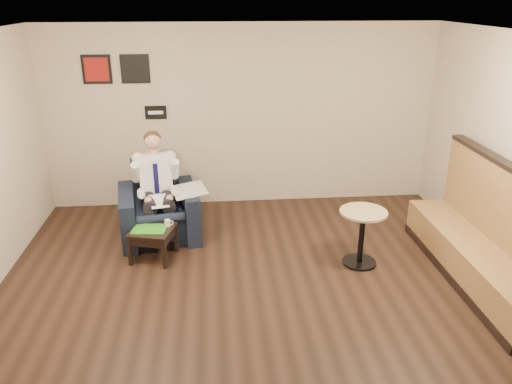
{
  "coord_description": "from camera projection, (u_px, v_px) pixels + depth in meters",
  "views": [
    {
      "loc": [
        -0.45,
        -4.58,
        3.17
      ],
      "look_at": [
        0.07,
        1.2,
        0.86
      ],
      "focal_mm": 35.0,
      "sensor_mm": 36.0,
      "label": 1
    }
  ],
  "objects": [
    {
      "name": "ground",
      "position": [
        260.0,
        306.0,
        5.45
      ],
      "size": [
        6.0,
        6.0,
        0.0
      ],
      "primitive_type": "plane",
      "color": "black",
      "rests_on": "ground"
    },
    {
      "name": "wall_back",
      "position": [
        241.0,
        117.0,
        7.71
      ],
      "size": [
        6.0,
        0.02,
        2.8
      ],
      "primitive_type": "cube",
      "color": "beige",
      "rests_on": "ground"
    },
    {
      "name": "ceiling",
      "position": [
        261.0,
        39.0,
        4.41
      ],
      "size": [
        6.0,
        6.0,
        0.02
      ],
      "primitive_type": "cube",
      "color": "white",
      "rests_on": "wall_back"
    },
    {
      "name": "seating_sign",
      "position": [
        156.0,
        112.0,
        7.55
      ],
      "size": [
        0.32,
        0.02,
        0.2
      ],
      "primitive_type": "cube",
      "color": "black",
      "rests_on": "wall_back"
    },
    {
      "name": "art_print_left",
      "position": [
        97.0,
        69.0,
        7.24
      ],
      "size": [
        0.42,
        0.03,
        0.42
      ],
      "primitive_type": "cube",
      "color": "maroon",
      "rests_on": "wall_back"
    },
    {
      "name": "art_print_right",
      "position": [
        135.0,
        69.0,
        7.29
      ],
      "size": [
        0.42,
        0.03,
        0.42
      ],
      "primitive_type": "cube",
      "color": "black",
      "rests_on": "wall_back"
    },
    {
      "name": "armchair",
      "position": [
        158.0,
        202.0,
        6.85
      ],
      "size": [
        1.2,
        1.2,
        1.01
      ],
      "primitive_type": "cube",
      "rotation": [
        0.0,
        0.0,
        0.17
      ],
      "color": "black",
      "rests_on": "ground"
    },
    {
      "name": "seated_man",
      "position": [
        158.0,
        193.0,
        6.67
      ],
      "size": [
        0.81,
        1.08,
        1.38
      ],
      "primitive_type": null,
      "rotation": [
        0.0,
        0.0,
        0.17
      ],
      "color": "silver",
      "rests_on": "armchair"
    },
    {
      "name": "lap_papers",
      "position": [
        159.0,
        201.0,
        6.59
      ],
      "size": [
        0.3,
        0.37,
        0.01
      ],
      "primitive_type": "cube",
      "rotation": [
        0.0,
        0.0,
        0.24
      ],
      "color": "white",
      "rests_on": "seated_man"
    },
    {
      "name": "newspaper",
      "position": [
        189.0,
        190.0,
        6.79
      ],
      "size": [
        0.55,
        0.63,
        0.01
      ],
      "primitive_type": "cube",
      "rotation": [
        0.0,
        0.0,
        0.22
      ],
      "color": "silver",
      "rests_on": "armchair"
    },
    {
      "name": "side_table",
      "position": [
        154.0,
        244.0,
        6.36
      ],
      "size": [
        0.62,
        0.62,
        0.41
      ],
      "primitive_type": "cube",
      "rotation": [
        0.0,
        0.0,
        -0.26
      ],
      "color": "black",
      "rests_on": "ground"
    },
    {
      "name": "green_folder",
      "position": [
        150.0,
        229.0,
        6.27
      ],
      "size": [
        0.45,
        0.34,
        0.01
      ],
      "primitive_type": "cube",
      "rotation": [
        0.0,
        0.0,
        -0.12
      ],
      "color": "green",
      "rests_on": "side_table"
    },
    {
      "name": "coffee_mug",
      "position": [
        168.0,
        223.0,
        6.34
      ],
      "size": [
        0.09,
        0.09,
        0.09
      ],
      "primitive_type": "cylinder",
      "rotation": [
        0.0,
        0.0,
        -0.26
      ],
      "color": "white",
      "rests_on": "side_table"
    },
    {
      "name": "smartphone",
      "position": [
        160.0,
        224.0,
        6.41
      ],
      "size": [
        0.14,
        0.11,
        0.01
      ],
      "primitive_type": "cube",
      "rotation": [
        0.0,
        0.0,
        -0.44
      ],
      "color": "black",
      "rests_on": "side_table"
    },
    {
      "name": "banquette",
      "position": [
        482.0,
        226.0,
        5.71
      ],
      "size": [
        0.64,
        2.7,
        1.38
      ],
      "primitive_type": "cube",
      "color": "olive",
      "rests_on": "ground"
    },
    {
      "name": "cafe_table",
      "position": [
        361.0,
        238.0,
        6.17
      ],
      "size": [
        0.65,
        0.65,
        0.72
      ],
      "primitive_type": "cylinder",
      "rotation": [
        0.0,
        0.0,
        0.12
      ],
      "color": "tan",
      "rests_on": "ground"
    }
  ]
}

